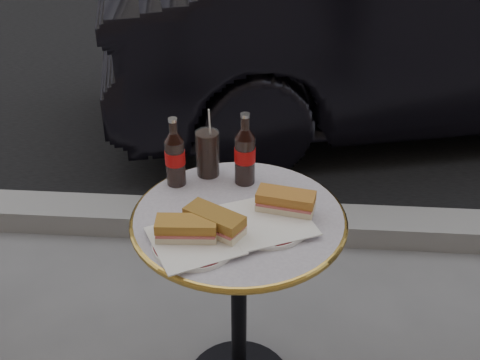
# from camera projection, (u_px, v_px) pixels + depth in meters

# --- Properties ---
(curb) EXTENTS (40.00, 0.20, 0.12)m
(curb) POSITION_uv_depth(u_px,v_px,m) (253.00, 222.00, 2.84)
(curb) COLOR gray
(curb) RESTS_ON ground
(bistro_table) EXTENTS (0.62, 0.62, 0.73)m
(bistro_table) POSITION_uv_depth(u_px,v_px,m) (239.00, 309.00, 1.91)
(bistro_table) COLOR #BAB2C4
(bistro_table) RESTS_ON ground
(plate_left) EXTENTS (0.29, 0.29, 0.01)m
(plate_left) POSITION_uv_depth(u_px,v_px,m) (195.00, 243.00, 1.60)
(plate_left) COLOR white
(plate_left) RESTS_ON bistro_table
(plate_right) EXTENTS (0.29, 0.29, 0.01)m
(plate_right) POSITION_uv_depth(u_px,v_px,m) (267.00, 222.00, 1.68)
(plate_right) COLOR white
(plate_right) RESTS_ON bistro_table
(sandwich_left_a) EXTENTS (0.17, 0.08, 0.06)m
(sandwich_left_a) POSITION_uv_depth(u_px,v_px,m) (186.00, 230.00, 1.59)
(sandwich_left_a) COLOR #AE762C
(sandwich_left_a) RESTS_ON plate_left
(sandwich_left_b) EXTENTS (0.18, 0.15, 0.06)m
(sandwich_left_b) POSITION_uv_depth(u_px,v_px,m) (215.00, 222.00, 1.62)
(sandwich_left_b) COLOR olive
(sandwich_left_b) RESTS_ON plate_left
(sandwich_right) EXTENTS (0.17, 0.11, 0.06)m
(sandwich_right) POSITION_uv_depth(u_px,v_px,m) (286.00, 202.00, 1.70)
(sandwich_right) COLOR #B1702D
(sandwich_right) RESTS_ON plate_right
(cola_bottle_left) EXTENTS (0.07, 0.07, 0.22)m
(cola_bottle_left) POSITION_uv_depth(u_px,v_px,m) (175.00, 152.00, 1.80)
(cola_bottle_left) COLOR black
(cola_bottle_left) RESTS_ON bistro_table
(cola_bottle_right) EXTENTS (0.07, 0.07, 0.23)m
(cola_bottle_right) POSITION_uv_depth(u_px,v_px,m) (245.00, 149.00, 1.81)
(cola_bottle_right) COLOR black
(cola_bottle_right) RESTS_ON bistro_table
(cola_glass) EXTENTS (0.10, 0.10, 0.15)m
(cola_glass) POSITION_uv_depth(u_px,v_px,m) (208.00, 153.00, 1.87)
(cola_glass) COLOR black
(cola_glass) RESTS_ON bistro_table
(parked_car) EXTENTS (2.25, 4.11, 1.28)m
(parked_car) POSITION_uv_depth(u_px,v_px,m) (430.00, 17.00, 3.60)
(parked_car) COLOR black
(parked_car) RESTS_ON ground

